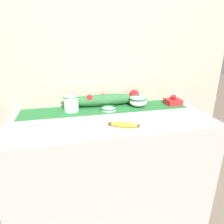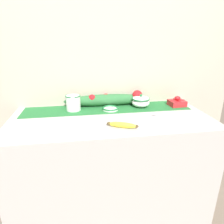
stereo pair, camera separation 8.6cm
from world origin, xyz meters
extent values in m
plane|color=#7A6B5B|center=(0.00, 0.00, 0.00)|extent=(12.00, 12.00, 0.00)
cube|color=#B7B2AD|center=(0.00, 0.00, 0.43)|extent=(1.34, 0.61, 0.87)
cube|color=#B7AD99|center=(0.00, 0.32, 1.20)|extent=(2.14, 0.04, 2.40)
cube|color=#236B33|center=(0.00, 0.18, 0.87)|extent=(1.23, 0.23, 0.00)
cylinder|color=white|center=(-0.25, 0.18, 0.92)|extent=(0.10, 0.10, 0.11)
torus|color=#1E7038|center=(-0.25, 0.18, 0.98)|extent=(0.11, 0.11, 0.01)
torus|color=white|center=(-0.25, 0.24, 0.93)|extent=(0.06, 0.01, 0.06)
ellipsoid|color=white|center=(-0.25, 0.13, 0.97)|extent=(0.03, 0.02, 0.02)
ellipsoid|color=white|center=(0.26, 0.18, 0.90)|extent=(0.13, 0.13, 0.07)
torus|color=#1E7038|center=(0.26, 0.18, 0.93)|extent=(0.14, 0.14, 0.01)
ellipsoid|color=white|center=(0.26, 0.18, 0.94)|extent=(0.12, 0.12, 0.02)
sphere|color=#1E7038|center=(0.26, 0.18, 0.96)|extent=(0.02, 0.02, 0.02)
cylinder|color=white|center=(0.02, 0.14, 0.87)|extent=(0.11, 0.11, 0.01)
torus|color=#1E7038|center=(0.02, 0.14, 0.88)|extent=(0.12, 0.12, 0.01)
ellipsoid|color=yellow|center=(0.04, -0.17, 0.88)|extent=(0.18, 0.10, 0.03)
ellipsoid|color=brown|center=(-0.03, -0.14, 0.88)|extent=(0.04, 0.03, 0.02)
ellipsoid|color=brown|center=(0.12, -0.21, 0.88)|extent=(0.03, 0.03, 0.02)
cube|color=#B7B7BC|center=(0.22, -0.01, 0.87)|extent=(0.12, 0.01, 0.00)
ellipsoid|color=#B7B7BC|center=(0.30, -0.01, 0.87)|extent=(0.04, 0.03, 0.01)
cube|color=red|center=(0.55, 0.16, 0.89)|extent=(0.13, 0.11, 0.04)
cube|color=red|center=(0.55, 0.16, 0.91)|extent=(0.12, 0.02, 0.00)
cube|color=red|center=(0.55, 0.16, 0.91)|extent=(0.02, 0.10, 0.00)
ellipsoid|color=red|center=(0.55, 0.16, 0.93)|extent=(0.05, 0.04, 0.03)
ellipsoid|color=#2D6B38|center=(0.00, 0.25, 0.91)|extent=(0.65, 0.10, 0.09)
sphere|color=red|center=(-0.24, 0.26, 0.93)|extent=(0.06, 0.06, 0.06)
sphere|color=red|center=(-0.11, 0.24, 0.94)|extent=(0.06, 0.06, 0.06)
sphere|color=red|center=(0.00, 0.26, 0.93)|extent=(0.07, 0.07, 0.07)
sphere|color=red|center=(0.11, 0.25, 0.93)|extent=(0.05, 0.05, 0.05)
sphere|color=red|center=(0.25, 0.24, 0.95)|extent=(0.08, 0.08, 0.08)
camera|label=1|loc=(-0.27, -1.22, 1.36)|focal=32.00mm
camera|label=2|loc=(-0.18, -1.23, 1.36)|focal=32.00mm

